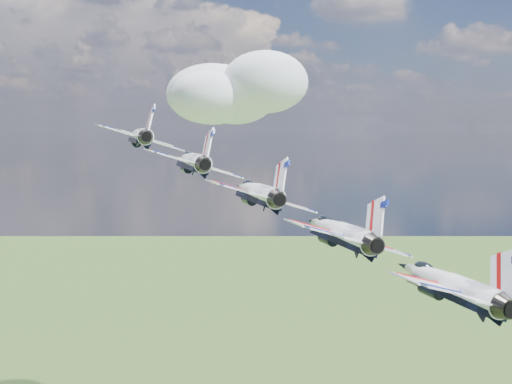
{
  "coord_description": "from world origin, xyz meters",
  "views": [
    {
      "loc": [
        0.23,
        -76.26,
        166.88
      ],
      "look_at": [
        0.78,
        -8.42,
        160.18
      ],
      "focal_mm": 45.0,
      "sensor_mm": 36.0,
      "label": 1
    }
  ],
  "objects_px": {
    "jet_0": "(139,136)",
    "jet_3": "(338,231)",
    "jet_2": "(256,192)",
    "jet_1": "(191,161)",
    "jet_4": "(446,283)"
  },
  "relations": [
    {
      "from": "jet_0",
      "to": "jet_3",
      "type": "height_order",
      "value": "jet_0"
    },
    {
      "from": "jet_0",
      "to": "jet_3",
      "type": "xyz_separation_m",
      "value": [
        22.88,
        -25.71,
        -8.61
      ]
    },
    {
      "from": "jet_0",
      "to": "jet_2",
      "type": "xyz_separation_m",
      "value": [
        15.26,
        -17.14,
        -5.74
      ]
    },
    {
      "from": "jet_1",
      "to": "jet_2",
      "type": "height_order",
      "value": "jet_1"
    },
    {
      "from": "jet_4",
      "to": "jet_0",
      "type": "bearing_deg",
      "value": 115.8
    },
    {
      "from": "jet_0",
      "to": "jet_1",
      "type": "distance_m",
      "value": 11.83
    },
    {
      "from": "jet_2",
      "to": "jet_3",
      "type": "height_order",
      "value": "jet_2"
    },
    {
      "from": "jet_1",
      "to": "jet_3",
      "type": "distance_m",
      "value": 23.65
    },
    {
      "from": "jet_1",
      "to": "jet_4",
      "type": "xyz_separation_m",
      "value": [
        22.88,
        -25.71,
        -8.61
      ]
    },
    {
      "from": "jet_3",
      "to": "jet_4",
      "type": "height_order",
      "value": "jet_3"
    },
    {
      "from": "jet_2",
      "to": "jet_3",
      "type": "relative_size",
      "value": 1.0
    },
    {
      "from": "jet_0",
      "to": "jet_4",
      "type": "height_order",
      "value": "jet_0"
    },
    {
      "from": "jet_0",
      "to": "jet_2",
      "type": "height_order",
      "value": "jet_0"
    },
    {
      "from": "jet_2",
      "to": "jet_1",
      "type": "bearing_deg",
      "value": 115.8
    },
    {
      "from": "jet_1",
      "to": "jet_4",
      "type": "height_order",
      "value": "jet_1"
    }
  ]
}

